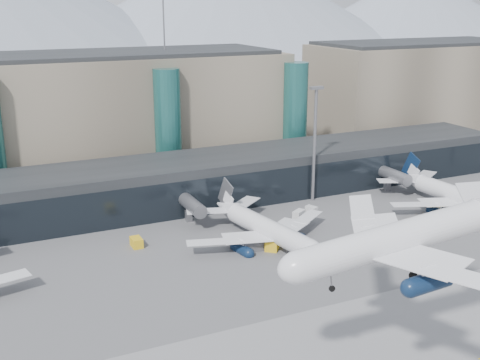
{
  "coord_description": "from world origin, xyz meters",
  "views": [
    {
      "loc": [
        -38.82,
        -61.65,
        43.15
      ],
      "look_at": [
        4.58,
        32.0,
        12.3
      ],
      "focal_mm": 45.0,
      "sensor_mm": 36.0,
      "label": 1
    }
  ],
  "objects_px": {
    "hero_jet": "(418,226)",
    "veh_b": "(136,242)",
    "lightmast_mid": "(315,138)",
    "veh_g": "(311,210)",
    "veh_c": "(253,245)",
    "veh_d": "(299,214)",
    "veh_h": "(273,242)",
    "jet_parked_mid": "(259,220)",
    "veh_e": "(440,216)",
    "jet_parked_right": "(449,188)"
  },
  "relations": [
    {
      "from": "veh_d",
      "to": "veh_h",
      "type": "xyz_separation_m",
      "value": [
        -12.24,
        -11.68,
        0.33
      ]
    },
    {
      "from": "jet_parked_right",
      "to": "veh_h",
      "type": "relative_size",
      "value": 7.91
    },
    {
      "from": "veh_e",
      "to": "veh_g",
      "type": "relative_size",
      "value": 1.31
    },
    {
      "from": "veh_g",
      "to": "jet_parked_mid",
      "type": "bearing_deg",
      "value": -85.19
    },
    {
      "from": "veh_d",
      "to": "veh_h",
      "type": "distance_m",
      "value": 16.92
    },
    {
      "from": "veh_d",
      "to": "veh_e",
      "type": "xyz_separation_m",
      "value": [
        25.81,
        -13.02,
        0.08
      ]
    },
    {
      "from": "lightmast_mid",
      "to": "veh_c",
      "type": "relative_size",
      "value": 6.55
    },
    {
      "from": "lightmast_mid",
      "to": "hero_jet",
      "type": "height_order",
      "value": "hero_jet"
    },
    {
      "from": "jet_parked_mid",
      "to": "veh_d",
      "type": "relative_size",
      "value": 11.12
    },
    {
      "from": "veh_b",
      "to": "veh_c",
      "type": "relative_size",
      "value": 0.76
    },
    {
      "from": "jet_parked_mid",
      "to": "veh_b",
      "type": "xyz_separation_m",
      "value": [
        -21.85,
        6.32,
        -3.13
      ]
    },
    {
      "from": "lightmast_mid",
      "to": "veh_e",
      "type": "distance_m",
      "value": 30.85
    },
    {
      "from": "lightmast_mid",
      "to": "veh_d",
      "type": "height_order",
      "value": "lightmast_mid"
    },
    {
      "from": "veh_b",
      "to": "veh_h",
      "type": "bearing_deg",
      "value": -117.29
    },
    {
      "from": "hero_jet",
      "to": "lightmast_mid",
      "type": "bearing_deg",
      "value": 74.55
    },
    {
      "from": "veh_d",
      "to": "veh_g",
      "type": "relative_size",
      "value": 1.19
    },
    {
      "from": "hero_jet",
      "to": "jet_parked_right",
      "type": "distance_m",
      "value": 69.11
    },
    {
      "from": "veh_c",
      "to": "veh_g",
      "type": "distance_m",
      "value": 23.83
    },
    {
      "from": "jet_parked_mid",
      "to": "veh_e",
      "type": "bearing_deg",
      "value": -108.85
    },
    {
      "from": "veh_d",
      "to": "veh_e",
      "type": "height_order",
      "value": "veh_e"
    },
    {
      "from": "jet_parked_mid",
      "to": "veh_g",
      "type": "distance_m",
      "value": 19.11
    },
    {
      "from": "lightmast_mid",
      "to": "veh_g",
      "type": "distance_m",
      "value": 16.09
    },
    {
      "from": "lightmast_mid",
      "to": "jet_parked_mid",
      "type": "bearing_deg",
      "value": -143.67
    },
    {
      "from": "veh_e",
      "to": "veh_h",
      "type": "xyz_separation_m",
      "value": [
        -38.05,
        1.34,
        0.25
      ]
    },
    {
      "from": "lightmast_mid",
      "to": "veh_h",
      "type": "height_order",
      "value": "lightmast_mid"
    },
    {
      "from": "veh_c",
      "to": "veh_g",
      "type": "xyz_separation_m",
      "value": [
        20.1,
        12.8,
        -0.37
      ]
    },
    {
      "from": "veh_b",
      "to": "veh_c",
      "type": "bearing_deg",
      "value": -120.39
    },
    {
      "from": "jet_parked_right",
      "to": "veh_e",
      "type": "height_order",
      "value": "jet_parked_right"
    },
    {
      "from": "veh_b",
      "to": "veh_g",
      "type": "relative_size",
      "value": 1.2
    },
    {
      "from": "hero_jet",
      "to": "veh_h",
      "type": "distance_m",
      "value": 44.84
    },
    {
      "from": "veh_c",
      "to": "veh_d",
      "type": "relative_size",
      "value": 1.34
    },
    {
      "from": "lightmast_mid",
      "to": "veh_d",
      "type": "relative_size",
      "value": 8.75
    },
    {
      "from": "veh_e",
      "to": "jet_parked_mid",
      "type": "bearing_deg",
      "value": 167.87
    },
    {
      "from": "lightmast_mid",
      "to": "veh_h",
      "type": "bearing_deg",
      "value": -135.62
    },
    {
      "from": "jet_parked_mid",
      "to": "veh_c",
      "type": "xyz_separation_m",
      "value": [
        -3.36,
        -4.19,
        -2.89
      ]
    },
    {
      "from": "jet_parked_mid",
      "to": "veh_h",
      "type": "distance_m",
      "value": 5.57
    },
    {
      "from": "veh_e",
      "to": "veh_h",
      "type": "height_order",
      "value": "veh_h"
    },
    {
      "from": "hero_jet",
      "to": "veh_g",
      "type": "height_order",
      "value": "hero_jet"
    },
    {
      "from": "jet_parked_mid",
      "to": "veh_h",
      "type": "bearing_deg",
      "value": 175.14
    },
    {
      "from": "hero_jet",
      "to": "veh_b",
      "type": "height_order",
      "value": "hero_jet"
    },
    {
      "from": "hero_jet",
      "to": "veh_g",
      "type": "distance_m",
      "value": 60.76
    },
    {
      "from": "hero_jet",
      "to": "jet_parked_mid",
      "type": "relative_size",
      "value": 0.99
    },
    {
      "from": "lightmast_mid",
      "to": "veh_b",
      "type": "height_order",
      "value": "lightmast_mid"
    },
    {
      "from": "hero_jet",
      "to": "veh_g",
      "type": "relative_size",
      "value": 13.13
    },
    {
      "from": "lightmast_mid",
      "to": "veh_b",
      "type": "relative_size",
      "value": 8.67
    },
    {
      "from": "jet_parked_mid",
      "to": "veh_h",
      "type": "xyz_separation_m",
      "value": [
        0.41,
        -4.79,
        -2.81
      ]
    },
    {
      "from": "lightmast_mid",
      "to": "veh_g",
      "type": "relative_size",
      "value": 10.41
    },
    {
      "from": "jet_parked_right",
      "to": "veh_e",
      "type": "bearing_deg",
      "value": 124.11
    },
    {
      "from": "hero_jet",
      "to": "veh_h",
      "type": "height_order",
      "value": "hero_jet"
    },
    {
      "from": "veh_h",
      "to": "hero_jet",
      "type": "bearing_deg",
      "value": -146.52
    }
  ]
}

